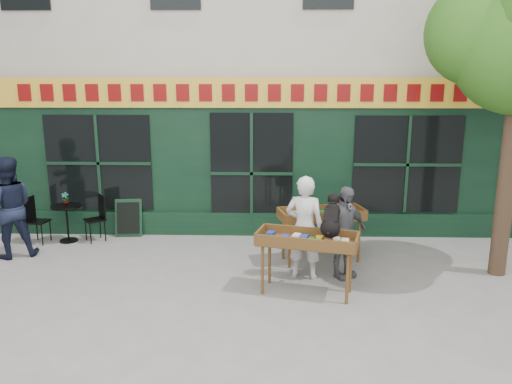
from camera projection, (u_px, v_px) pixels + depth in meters
ground at (247, 277)px, 8.43m from camera, size 80.00×80.00×0.00m
building at (257, 12)px, 13.13m from camera, size 14.00×7.26×10.00m
book_cart_center at (307, 243)px, 7.64m from camera, size 1.61×0.97×0.99m
dog at (332, 215)px, 7.47m from camera, size 0.48×0.67×0.60m
woman at (304, 227)px, 8.26m from camera, size 0.72×0.56×1.75m
book_cart_right at (321, 218)px, 9.02m from camera, size 1.60×0.95×0.99m
man_right at (344, 232)px, 8.29m from camera, size 0.98×0.82×1.57m
bistro_table at (67, 216)px, 10.16m from camera, size 0.60×0.60×0.76m
bistro_chair_left at (34, 216)px, 10.09m from camera, size 0.41×0.41×0.95m
bistro_chair_right at (99, 214)px, 10.24m from camera, size 0.51×0.51×0.95m
potted_plant at (65, 199)px, 10.08m from camera, size 0.16×0.12×0.27m
man_left at (8, 208)px, 9.21m from camera, size 1.15×1.06×1.90m
chalkboard at (128, 218)px, 10.55m from camera, size 0.57×0.24×0.79m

